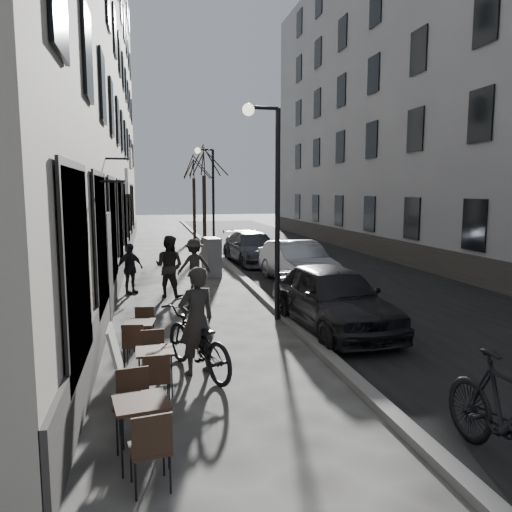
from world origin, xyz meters
name	(u,v)px	position (x,y,z in m)	size (l,w,h in m)	color
ground	(395,437)	(0.00, 0.00, 0.00)	(120.00, 120.00, 0.00)	#363431
road	(304,260)	(3.85, 16.00, 0.00)	(7.30, 60.00, 0.00)	black
kerb	(224,261)	(0.20, 16.00, 0.06)	(0.25, 60.00, 0.12)	slate
building_left	(68,68)	(-6.00, 16.50, 8.00)	(4.00, 35.00, 16.00)	#ACA491
building_right	(418,85)	(9.50, 16.50, 8.00)	(4.00, 35.00, 16.00)	gray
streetlamp_near	(271,189)	(-0.17, 6.00, 3.16)	(0.90, 0.28, 5.09)	black
streetlamp_far	(210,190)	(-0.17, 18.00, 3.16)	(0.90, 0.28, 5.09)	black
tree_near	(204,161)	(-0.10, 21.00, 4.66)	(2.40, 2.40, 5.70)	black
tree_far	(194,166)	(-0.10, 27.00, 4.66)	(2.40, 2.40, 5.70)	black
bistro_set_a	(142,425)	(-3.14, 0.06, 0.45)	(0.70, 1.54, 0.88)	black
bistro_set_b	(155,367)	(-2.96, 2.07, 0.42)	(0.58, 1.40, 0.82)	black
bistro_set_c	(139,336)	(-3.23, 3.82, 0.42)	(0.63, 1.41, 0.81)	black
sign_board	(120,372)	(-3.47, 1.81, 0.47)	(0.39, 0.67, 1.15)	black
utility_cabinet	(211,257)	(-0.80, 12.45, 0.71)	(0.52, 0.94, 1.42)	slate
bicycle	(197,341)	(-2.25, 2.77, 0.57)	(0.75, 2.16, 1.13)	black
cyclist_rider	(197,321)	(-2.25, 2.77, 0.93)	(0.68, 0.44, 1.85)	#272422
pedestrian_near	(169,266)	(-2.45, 9.19, 0.91)	(0.88, 0.69, 1.82)	black
pedestrian_mid	(194,265)	(-1.65, 9.95, 0.82)	(1.05, 0.61, 1.63)	#282523
pedestrian_far	(130,269)	(-3.60, 9.89, 0.77)	(0.90, 0.38, 1.54)	black
car_near	(333,297)	(1.00, 4.84, 0.74)	(1.75, 4.34, 1.48)	black
car_mid	(297,263)	(1.85, 10.42, 0.71)	(1.50, 4.30, 1.42)	gray
car_far	(253,248)	(1.35, 15.37, 0.67)	(1.87, 4.61, 1.34)	#34353D
moped	(509,415)	(0.85, -0.96, 0.64)	(0.61, 2.14, 1.29)	black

